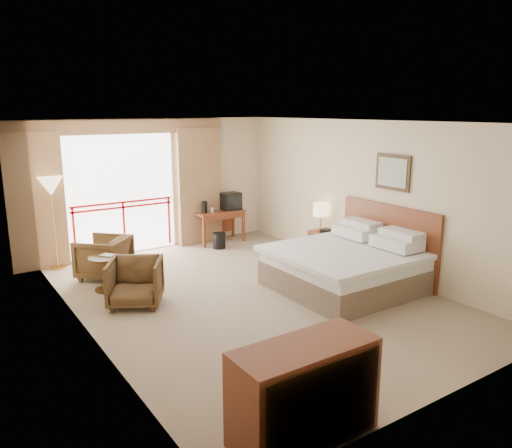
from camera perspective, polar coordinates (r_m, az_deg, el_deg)
floor at (r=7.98m, az=-0.71°, el=-8.17°), size 7.00×7.00×0.00m
ceiling at (r=7.44m, az=-0.77°, el=11.60°), size 7.00×7.00×0.00m
wall_back at (r=10.66m, az=-11.09°, el=4.50°), size 5.00×0.00×5.00m
wall_front at (r=5.13m, az=21.20°, el=-5.30°), size 5.00×0.00×5.00m
wall_left at (r=6.61m, az=-19.22°, el=-1.14°), size 0.00×7.00×7.00m
wall_right at (r=9.18m, az=12.47°, el=3.09°), size 0.00×7.00×7.00m
balcony_door at (r=10.39m, az=-15.08°, el=3.24°), size 2.40×0.00×2.40m
balcony_railing at (r=10.44m, az=-14.92°, el=1.12°), size 2.09×0.03×1.02m
curtain_left at (r=9.86m, az=-23.94°, el=2.35°), size 1.00×0.26×2.50m
curtain_right at (r=10.90m, az=-6.63°, el=4.30°), size 1.00×0.26×2.50m
valance at (r=10.16m, az=-15.34°, el=10.68°), size 4.40×0.22×0.28m
hvac_vent at (r=11.10m, az=-4.97°, el=10.21°), size 0.50×0.04×0.50m
bed at (r=8.30m, az=10.30°, el=-4.78°), size 2.13×2.06×0.97m
headboard at (r=8.90m, az=14.85°, el=-1.96°), size 0.06×2.10×1.30m
framed_art at (r=8.69m, az=15.36°, el=5.72°), size 0.04×0.72×0.60m
nightstand at (r=9.97m, az=7.52°, el=-2.31°), size 0.41×0.47×0.53m
table_lamp at (r=9.85m, az=7.45°, el=1.59°), size 0.30×0.30×0.53m
phone at (r=9.76m, az=7.93°, el=-0.80°), size 0.22×0.20×0.08m
desk at (r=11.03m, az=-4.37°, el=0.74°), size 1.08×0.52×0.70m
tv at (r=11.06m, az=-2.91°, el=2.62°), size 0.42×0.33×0.38m
coffee_maker at (r=10.76m, az=-5.90°, el=1.93°), size 0.14×0.14×0.26m
cup at (r=10.81m, az=-5.06°, el=1.58°), size 0.09×0.09×0.10m
wastebasket at (r=10.58m, az=-4.23°, el=-1.91°), size 0.31×0.31×0.33m
armchair_far at (r=9.19m, az=-16.86°, el=-5.85°), size 1.12×1.12×0.73m
armchair_near at (r=7.84m, az=-13.49°, el=-8.93°), size 1.05×1.06×0.71m
side_table at (r=8.44m, az=-16.84°, el=-4.79°), size 0.52×0.52×0.56m
book at (r=8.38m, az=-16.92°, el=-3.61°), size 0.24×0.25×0.02m
floor_lamp at (r=9.69m, az=-22.41°, el=3.64°), size 0.44×0.44×1.71m
dresser at (r=4.67m, az=5.58°, el=-18.55°), size 1.34×0.57×0.89m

